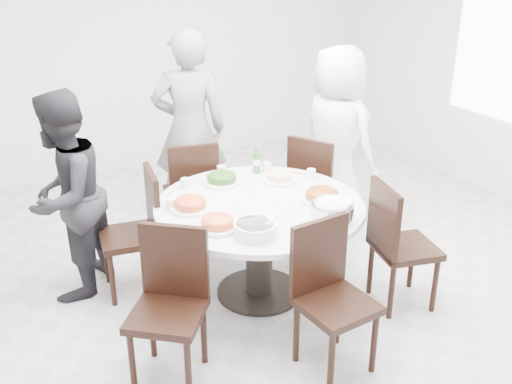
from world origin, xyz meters
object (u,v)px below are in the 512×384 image
chair_s (337,302)px  diner_left (65,197)px  chair_se (405,245)px  rice_bowl (332,213)px  chair_n (191,191)px  chair_nw (129,234)px  beverage_bottle (257,160)px  soup_bowl (255,229)px  chair_ne (319,185)px  diner_right (336,140)px  dining_table (259,250)px  diner_middle (189,130)px  chair_sw (167,312)px

chair_s → diner_left: 2.09m
chair_se → rice_bowl: chair_se is taller
chair_n → diner_left: bearing=27.7°
chair_nw → diner_left: diner_left is taller
rice_bowl → beverage_bottle: bearing=90.7°
chair_n → chair_s: size_ratio=1.00×
diner_left → soup_bowl: size_ratio=5.58×
rice_bowl → soup_bowl: size_ratio=1.05×
chair_n → diner_left: size_ratio=0.61×
chair_ne → diner_right: (0.23, 0.08, 0.36)m
rice_bowl → diner_left: bearing=140.8°
soup_bowl → chair_ne: bearing=40.4°
chair_se → soup_bowl: (-1.12, 0.19, 0.32)m
soup_bowl → chair_se: bearing=-9.5°
dining_table → soup_bowl: soup_bowl is taller
chair_nw → soup_bowl: 1.13m
dining_table → soup_bowl: (-0.26, -0.41, 0.42)m
diner_right → soup_bowl: diner_right is taller
chair_s → diner_middle: (0.06, 2.36, 0.43)m
dining_table → chair_s: bearing=-89.7°
chair_nw → diner_left: size_ratio=0.61×
chair_nw → chair_se: 2.01m
chair_sw → chair_s: 1.02m
chair_nw → chair_se: (1.68, -1.12, 0.00)m
chair_sw → diner_right: size_ratio=0.57×
diner_right → rice_bowl: (-0.89, -1.18, -0.02)m
chair_s → chair_sw: bearing=152.5°
chair_nw → rice_bowl: (1.10, -1.00, 0.34)m
diner_left → rice_bowl: diner_left is taller
chair_ne → diner_right: size_ratio=0.57×
chair_n → chair_se: 1.91m
dining_table → chair_ne: size_ratio=1.58×
chair_nw → diner_right: (1.99, 0.18, 0.36)m
diner_middle → soup_bowl: 1.85m
chair_sw → rice_bowl: (1.22, 0.07, 0.34)m
diner_right → diner_left: size_ratio=1.07×
chair_se → chair_ne: bearing=10.0°
beverage_bottle → chair_ne: bearing=7.1°
chair_n → diner_middle: (0.16, 0.36, 0.43)m
dining_table → soup_bowl: bearing=-122.3°
chair_s → soup_bowl: (-0.27, 0.54, 0.32)m
chair_n → chair_ne: bearing=168.8°
chair_ne → chair_se: size_ratio=1.00×
chair_n → diner_right: diner_right is taller
chair_ne → chair_se: 1.22m
chair_nw → chair_se: same height
chair_ne → chair_nw: same height
diner_right → soup_bowl: 1.82m
chair_ne → soup_bowl: (-1.21, -1.03, 0.32)m
chair_se → rice_bowl: size_ratio=3.26×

